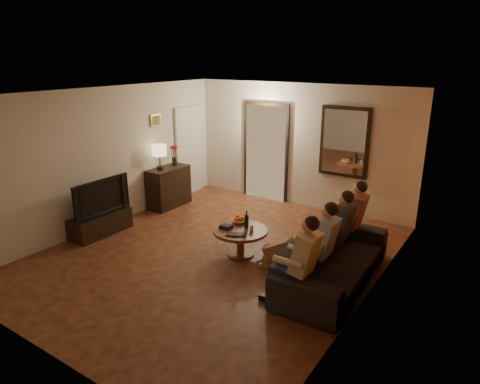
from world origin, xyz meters
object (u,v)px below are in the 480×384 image
Objects in this scene: person_b at (320,249)px; wine_bottle at (247,219)px; person_c at (336,235)px; dog at (279,250)px; person_a at (301,266)px; coffee_table at (241,242)px; sofa at (334,259)px; tv at (98,197)px; bowl at (239,221)px; laptop at (236,236)px; dresser at (169,187)px; person_d at (351,222)px; table_lamp at (160,157)px; tv_stand at (101,224)px.

person_b reaches higher than wine_bottle.
person_c is at bearing 9.14° from wine_bottle.
person_b reaches higher than dog.
person_a is 0.60m from person_b.
person_b is 1.35× the size of coffee_table.
person_c is at bearing 16.15° from sofa.
tv is 4.49× the size of bowl.
dresser is at bearing 124.91° from laptop.
tv is 2.76m from laptop.
person_d is at bearing 32.02° from coffee_table.
laptop is (0.28, -0.50, -0.02)m from bowl.
person_b is at bearing -90.00° from person_c.
table_lamp reaches higher than person_d.
person_d is at bearing 21.60° from tv_stand.
bowl is at bearing -176.18° from person_c.
person_d is at bearing 23.08° from bowl.
person_a reaches higher than bowl.
dog is 0.70m from laptop.
person_a is at bearing -90.00° from person_c.
dresser is 4.12m from person_d.
wine_bottle is (2.67, -0.81, -0.52)m from table_lamp.
laptop is (0.10, -0.28, 0.24)m from coffee_table.
bowl is 0.57m from laptop.
wine_bottle reaches higher than tv_stand.
coffee_table is (2.62, -0.91, -0.90)m from table_lamp.
person_b is 1.56m from coffee_table.
dog is (-0.87, -0.05, -0.07)m from sofa.
person_a is 1.76m from coffee_table.
person_c is at bearing -75.97° from tv.
person_b and person_c have the same top height.
person_d is 1.26m from dog.
dresser is 4.35m from sofa.
person_a reaches higher than dog.
sofa is 1.60m from coffee_table.
dog is 0.63× the size of coffee_table.
coffee_table is 0.38m from laptop.
dresser is 1.84m from tv_stand.
tv is at bearing -165.13° from coffee_table.
person_c is at bearing 3.82° from bowl.
table_lamp is at bearing 0.00° from tv.
person_a is 1.35× the size of coffee_table.
person_a is 2.00m from bowl.
bowl is at bearing 163.69° from person_b.
person_a is 4.63× the size of bowl.
dresser is 4.34m from person_b.
table_lamp reaches higher than dog.
tv is 4.11m from person_a.
person_d reaches higher than sofa.
coffee_table is (-1.49, 0.87, -0.38)m from person_a.
dog is 2.16× the size of bowl.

